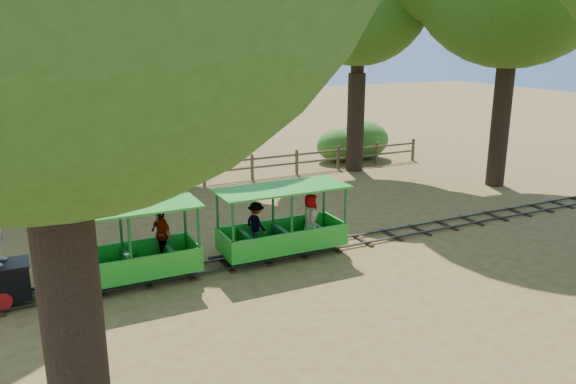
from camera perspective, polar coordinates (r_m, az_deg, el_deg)
name	(u,v)px	position (r m, az deg, el deg)	size (l,w,h in m)	color
ground	(331,247)	(15.31, 4.41, -5.60)	(90.00, 90.00, 0.00)	olive
track	(331,245)	(15.29, 4.41, -5.36)	(22.00, 1.00, 0.10)	#3F3D3A
carriage_front	(125,252)	(13.32, -16.24, -5.89)	(3.37, 1.39, 1.75)	green
carriage_rear	(282,228)	(14.42, -0.58, -3.63)	(3.37, 1.37, 1.75)	green
fence	(229,167)	(22.12, -6.06, 2.55)	(18.10, 0.10, 1.00)	brown
shrub_west	(108,168)	(22.31, -17.80, 2.31)	(2.01, 1.55, 1.39)	#2D6B1E
shrub_mid_w	(140,157)	(22.44, -14.83, 3.42)	(2.91, 2.24, 2.01)	#2D6B1E
shrub_mid_e	(339,145)	(25.71, 5.23, 4.77)	(2.16, 1.67, 1.50)	#2D6B1E
shrub_east	(362,140)	(26.34, 7.57, 5.26)	(2.56, 1.97, 1.77)	#2D6B1E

